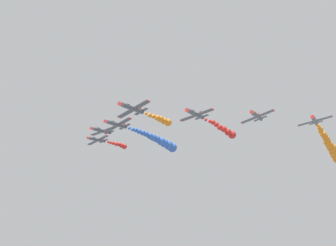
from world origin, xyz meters
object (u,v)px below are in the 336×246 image
at_px(airplane_lead, 132,108).
at_px(airplane_right_inner, 117,124).
at_px(airplane_left_outer, 257,116).
at_px(airplane_high_slot, 97,140).
at_px(airplane_right_outer, 102,131).
at_px(airplane_left_inner, 196,114).
at_px(airplane_trailing, 315,120).

height_order(airplane_lead, airplane_right_inner, airplane_lead).
relative_size(airplane_left_outer, airplane_high_slot, 1.00).
relative_size(airplane_left_outer, airplane_right_outer, 1.00).
bearing_deg(airplane_left_outer, airplane_high_slot, -9.99).
distance_m(airplane_left_inner, airplane_trailing, 35.33).
bearing_deg(airplane_left_outer, airplane_lead, 41.74).
bearing_deg(airplane_left_inner, airplane_lead, 42.16).
relative_size(airplane_right_inner, airplane_right_outer, 1.00).
height_order(airplane_left_inner, airplane_trailing, airplane_trailing).
relative_size(airplane_lead, airplane_trailing, 1.00).
xyz_separation_m(airplane_left_inner, airplane_high_slot, (51.34, -22.89, -0.25)).
xyz_separation_m(airplane_lead, airplane_right_inner, (13.21, -11.53, -0.96)).
height_order(airplane_right_outer, airplane_trailing, airplane_right_outer).
bearing_deg(airplane_lead, airplane_right_inner, -41.13).
distance_m(airplane_left_inner, airplane_left_outer, 17.47).
xyz_separation_m(airplane_right_inner, airplane_high_slot, (25.80, -22.53, 0.11)).
xyz_separation_m(airplane_right_inner, airplane_left_outer, (-38.66, -11.17, 0.79)).
xyz_separation_m(airplane_lead, airplane_trailing, (-38.92, -34.44, -0.57)).
distance_m(airplane_lead, airplane_right_outer, 34.19).
xyz_separation_m(airplane_left_inner, airplane_left_outer, (-13.11, -11.54, 0.43)).
xyz_separation_m(airplane_right_outer, airplane_trailing, (-65.57, -13.02, -0.31)).
height_order(airplane_left_outer, airplane_high_slot, airplane_left_outer).
xyz_separation_m(airplane_right_outer, airplane_high_slot, (12.36, -12.64, -0.59)).
bearing_deg(airplane_high_slot, airplane_right_inner, 138.87).
distance_m(airplane_lead, airplane_left_inner, 16.66).
bearing_deg(airplane_left_inner, airplane_trailing, -138.80).
distance_m(airplane_right_inner, airplane_left_outer, 40.25).
bearing_deg(airplane_left_outer, airplane_left_inner, 41.35).
height_order(airplane_right_outer, airplane_high_slot, airplane_right_outer).
bearing_deg(airplane_left_outer, airplane_right_outer, 1.41).
bearing_deg(airplane_trailing, airplane_right_outer, 11.23).
bearing_deg(airplane_high_slot, airplane_lead, 138.87).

